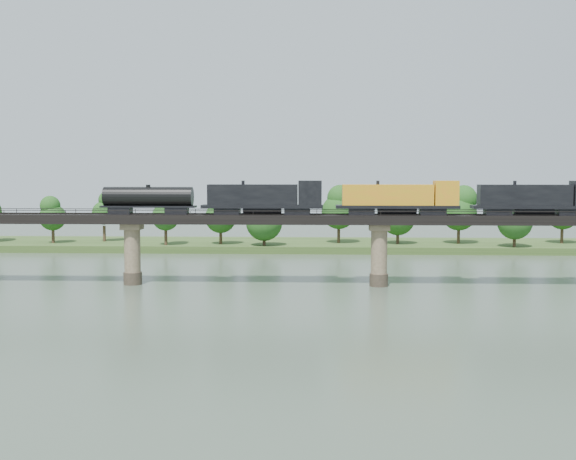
{
  "coord_description": "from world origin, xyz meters",
  "views": [
    {
      "loc": [
        -9.65,
        -85.36,
        18.65
      ],
      "look_at": [
        -14.62,
        30.0,
        9.0
      ],
      "focal_mm": 45.0,
      "sensor_mm": 36.0,
      "label": 1
    }
  ],
  "objects": [
    {
      "name": "ground",
      "position": [
        0.0,
        0.0,
        0.0
      ],
      "size": [
        400.0,
        400.0,
        0.0
      ],
      "primitive_type": "plane",
      "color": "#39493A",
      "rests_on": "ground"
    },
    {
      "name": "far_bank",
      "position": [
        0.0,
        85.0,
        0.8
      ],
      "size": [
        300.0,
        24.0,
        1.6
      ],
      "primitive_type": "cube",
      "color": "#314B1E",
      "rests_on": "ground"
    },
    {
      "name": "bridge",
      "position": [
        0.0,
        30.0,
        5.46
      ],
      "size": [
        236.0,
        30.0,
        11.5
      ],
      "color": "#473A2D",
      "rests_on": "ground"
    },
    {
      "name": "bridge_superstructure",
      "position": [
        0.0,
        30.0,
        11.79
      ],
      "size": [
        220.0,
        4.9,
        0.75
      ],
      "color": "black",
      "rests_on": "bridge"
    },
    {
      "name": "far_treeline",
      "position": [
        -8.21,
        80.52,
        8.83
      ],
      "size": [
        289.06,
        17.54,
        13.6
      ],
      "color": "#382619",
      "rests_on": "far_bank"
    },
    {
      "name": "freight_train",
      "position": [
        -4.23,
        30.0,
        14.1
      ],
      "size": [
        78.96,
        3.08,
        5.43
      ],
      "color": "black",
      "rests_on": "bridge"
    }
  ]
}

